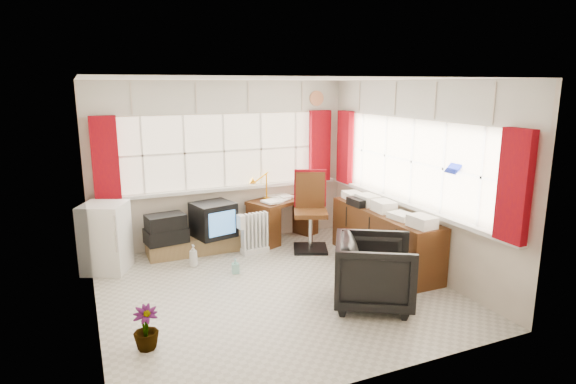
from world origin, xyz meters
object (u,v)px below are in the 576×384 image
radiator (255,237)px  crt_tv (213,220)px  mini_fridge (105,238)px  credenza (384,236)px  task_chair (310,207)px  desk (283,216)px  desk_lamp (266,180)px  office_chair (374,272)px  tv_bench (196,244)px

radiator → crt_tv: bearing=153.0°
mini_fridge → crt_tv: bearing=4.4°
credenza → task_chair: bearing=121.9°
desk → mini_fridge: 2.72m
task_chair → credenza: size_ratio=0.59×
desk_lamp → credenza: desk_lamp is taller
desk_lamp → radiator: bearing=-126.3°
desk → task_chair: size_ratio=1.08×
desk → credenza: size_ratio=0.64×
office_chair → tv_bench: 2.94m
office_chair → mini_fridge: (-2.68, 2.31, 0.06)m
desk → desk_lamp: desk_lamp is taller
desk → task_chair: bearing=-71.8°
desk_lamp → credenza: size_ratio=0.22×
office_chair → radiator: bearing=47.4°
crt_tv → task_chair: bearing=-15.2°
crt_tv → mini_fridge: size_ratio=0.72×
desk_lamp → tv_bench: size_ratio=0.31×
desk → crt_tv: (-1.20, -0.20, 0.13)m
desk_lamp → tv_bench: (-1.20, -0.16, -0.84)m
crt_tv → radiator: bearing=-27.0°
office_chair → mini_fridge: bearing=80.0°
office_chair → crt_tv: office_chair is taller
office_chair → radiator: size_ratio=1.42×
desk_lamp → mini_fridge: 2.53m
crt_tv → mini_fridge: 1.51m
credenza → tv_bench: (-2.28, 1.52, -0.27)m
tv_bench → desk: bearing=3.1°
desk_lamp → radiator: desk_lamp is taller
task_chair → mini_fridge: bearing=174.8°
tv_bench → crt_tv: size_ratio=2.12×
task_chair → radiator: 0.95m
tv_bench → mini_fridge: bearing=-169.2°
radiator → tv_bench: (-0.79, 0.40, -0.12)m
desk → tv_bench: 1.48m
desk_lamp → office_chair: desk_lamp is taller
office_chair → tv_bench: office_chair is taller
desk → credenza: (0.82, -1.60, 0.03)m
task_chair → crt_tv: size_ratio=1.80×
desk → office_chair: 2.63m
desk → radiator: 0.83m
crt_tv → credenza: bearing=-34.5°
mini_fridge → radiator: bearing=-4.5°
desk → credenza: 1.80m
desk_lamp → task_chair: (0.45, -0.66, -0.33)m
desk → task_chair: 0.67m
desk_lamp → credenza: bearing=-57.3°
tv_bench → credenza: bearing=-33.7°
desk_lamp → task_chair: task_chair is taller
tv_bench → desk_lamp: bearing=7.6°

